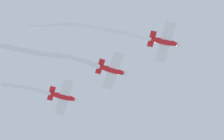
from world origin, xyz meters
The scene contains 5 objects.
airplane_lead centered at (-2.91, 0.00, 76.59)m, with size 6.78×5.78×1.81m.
smoke_trail_lead centered at (3.21, -10.79, 78.58)m, with size 8.66×18.55×5.24m.
airplane_left_wing centered at (-4.46, -9.83, 76.84)m, with size 6.50×5.96×1.81m.
smoke_trail_left_wing centered at (4.26, -21.56, 77.25)m, with size 13.94×20.86×1.78m.
airplane_right_wing centered at (-6.01, -19.64, 77.09)m, with size 6.58×5.90×1.81m.
Camera 1 is at (32.39, 5.98, 3.09)m, focal length 81.23 mm.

